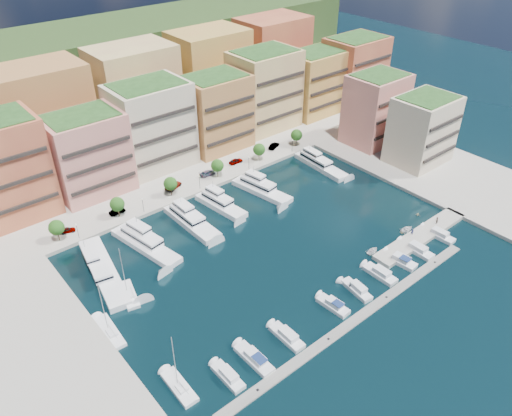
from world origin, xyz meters
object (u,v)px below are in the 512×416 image
object	(u,v)px
car_1	(117,211)
tree_5	(297,135)
lamppost_1	(143,203)
cruiser_0	(228,377)
cruiser_8	(416,250)
sailboat_1	(110,332)
car_0	(67,230)
tree_2	(170,184)
yacht_6	(319,163)
tender_3	(418,214)
yacht_1	(144,243)
person_1	(437,220)
tender_2	(407,229)
tree_4	(259,149)
person_0	(412,232)
cruiser_7	(400,261)
sailboat_0	(180,387)
cruiser_4	(333,306)
cruiser_5	(357,290)
car_5	(274,146)
yacht_0	(102,268)
yacht_2	(190,220)
tender_0	(373,251)
cruiser_6	(380,274)
yacht_4	(260,189)
tree_3	(217,166)
lamppost_2	(199,180)
cruiser_9	(438,235)
lamppost_4	(292,144)
car_3	(208,173)
yacht_3	(219,203)
tree_1	(117,204)
car_2	(173,185)
cruiser_1	(254,359)
sailboat_2	(129,295)
lamppost_0	(77,229)
cruiser_2	(287,337)
tree_0	(56,228)

from	to	relation	value
car_1	tree_5	bearing A→B (deg)	-92.73
lamppost_1	cruiser_0	distance (m)	57.70
cruiser_8	cruiser_0	bearing A→B (deg)	179.99
sailboat_1	car_0	distance (m)	37.11
tree_2	car_1	size ratio (longest dim) A/B	1.32
yacht_6	tender_3	bearing A→B (deg)	-88.28
cruiser_0	car_0	bearing A→B (deg)	94.65
yacht_1	person_1	distance (m)	73.95
tender_2	car_0	xyz separation A→B (m)	(-67.03, 53.31, 1.28)
tree_4	person_0	size ratio (longest dim) A/B	3.17
yacht_1	cruiser_7	xyz separation A→B (m)	(42.85, -43.68, -0.52)
sailboat_0	tree_2	bearing A→B (deg)	59.30
cruiser_4	cruiser_5	bearing A→B (deg)	0.09
sailboat_0	car_5	bearing A→B (deg)	38.14
yacht_0	tender_2	distance (m)	75.22
car_0	yacht_2	bearing A→B (deg)	-101.33
cruiser_8	tender_0	distance (m)	10.59
car_1	tree_4	bearing A→B (deg)	-93.15
cruiser_6	yacht_4	bearing A→B (deg)	86.99
tree_3	lamppost_2	world-z (taller)	tree_3
tree_4	cruiser_9	distance (m)	59.04
yacht_6	lamppost_4	bearing A→B (deg)	93.08
lamppost_1	car_3	distance (m)	24.76
cruiser_5	person_1	size ratio (longest dim) A/B	4.36
tree_4	yacht_1	size ratio (longest dim) A/B	0.26
yacht_3	cruiser_8	size ratio (longest dim) A/B	1.95
yacht_0	person_1	distance (m)	83.21
cruiser_4	car_1	xyz separation A→B (m)	(-19.02, 59.50, 1.14)
yacht_6	sailboat_0	world-z (taller)	sailboat_0
car_1	cruiser_8	bearing A→B (deg)	-142.44
tree_3	yacht_1	bearing A→B (deg)	-156.28
tree_1	yacht_0	distance (m)	21.17
car_2	yacht_4	bearing A→B (deg)	-152.35
lamppost_2	sailboat_1	xyz separation A→B (m)	(-43.85, -32.36, -3.52)
tree_5	person_0	bearing A→B (deg)	-102.40
lamppost_2	yacht_6	world-z (taller)	yacht_6
car_1	lamppost_4	bearing A→B (deg)	-95.02
cruiser_1	car_2	world-z (taller)	car_2
tree_2	yacht_1	size ratio (longest dim) A/B	0.26
lamppost_1	cruiser_5	bearing A→B (deg)	-69.63
cruiser_7	car_3	distance (m)	61.90
cruiser_6	car_2	distance (m)	63.23
sailboat_2	tender_0	world-z (taller)	sailboat_2
lamppost_0	cruiser_2	world-z (taller)	lamppost_0
yacht_2	sailboat_2	world-z (taller)	sailboat_2
yacht_2	tree_1	bearing A→B (deg)	134.42
tender_2	car_3	size ratio (longest dim) A/B	0.73
yacht_4	car_2	distance (m)	24.72
tree_0	yacht_4	bearing A→B (deg)	-14.11
cruiser_4	car_5	bearing A→B (deg)	58.32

